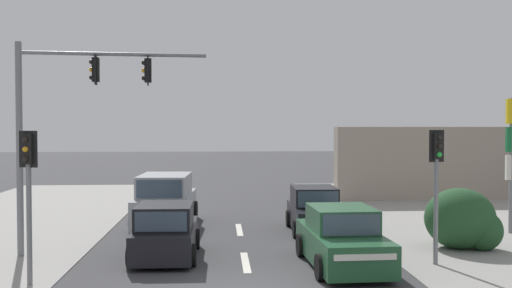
{
  "coord_description": "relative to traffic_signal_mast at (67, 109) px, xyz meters",
  "views": [
    {
      "loc": [
        -0.71,
        -12.94,
        3.69
      ],
      "look_at": [
        0.34,
        4.0,
        3.15
      ],
      "focal_mm": 42.0,
      "sensor_mm": 36.0,
      "label": 1
    }
  ],
  "objects": [
    {
      "name": "pedestal_signal_left_kerb",
      "position": [
        -0.09,
        -3.22,
        -1.73
      ],
      "size": [
        0.44,
        0.31,
        3.56
      ],
      "color": "slate",
      "rests_on": "ground"
    },
    {
      "name": "roadside_bush",
      "position": [
        11.51,
        0.12,
        -3.29
      ],
      "size": [
        2.2,
        1.88,
        1.81
      ],
      "color": "#234C28",
      "rests_on": "ground"
    },
    {
      "name": "traffic_signal_mast",
      "position": [
        0.0,
        0.0,
        0.0
      ],
      "size": [
        5.27,
        0.66,
        6.0
      ],
      "color": "slate",
      "rests_on": "ground"
    },
    {
      "name": "hatchback_crossing_left",
      "position": [
        7.57,
        3.33,
        -3.44
      ],
      "size": [
        1.82,
        3.66,
        1.53
      ],
      "color": "black",
      "rests_on": "ground"
    },
    {
      "name": "lane_dash_far",
      "position": [
        4.96,
        3.81,
        -4.14
      ],
      "size": [
        0.2,
        2.4,
        0.01
      ],
      "primitive_type": "cube",
      "color": "silver",
      "rests_on": "ground"
    },
    {
      "name": "shopfront_wall_far",
      "position": [
        15.96,
        11.81,
        -2.35
      ],
      "size": [
        12.0,
        1.0,
        3.6
      ],
      "primitive_type": "cube",
      "color": "#A39384",
      "rests_on": "ground"
    },
    {
      "name": "sedan_oncoming_mid",
      "position": [
        7.44,
        -1.85,
        -3.44
      ],
      "size": [
        2.02,
        4.3,
        1.56
      ],
      "color": "#235633",
      "rests_on": "ground"
    },
    {
      "name": "suv_kerbside_parked",
      "position": [
        2.3,
        4.79,
        -3.26
      ],
      "size": [
        2.24,
        4.62,
        1.9
      ],
      "color": "#A3A8AD",
      "rests_on": "ground"
    },
    {
      "name": "lane_dash_mid",
      "position": [
        4.96,
        -1.19,
        -4.14
      ],
      "size": [
        0.2,
        2.4,
        0.01
      ],
      "primitive_type": "cube",
      "color": "silver",
      "rests_on": "ground"
    },
    {
      "name": "hatchback_receding_far",
      "position": [
        2.77,
        -0.56,
        -3.44
      ],
      "size": [
        1.8,
        3.65,
        1.53
      ],
      "color": "black",
      "rests_on": "ground"
    },
    {
      "name": "pedestal_signal_right_kerb",
      "position": [
        9.95,
        -1.83,
        -1.73
      ],
      "size": [
        0.43,
        0.31,
        3.56
      ],
      "color": "slate",
      "rests_on": "ground"
    }
  ]
}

